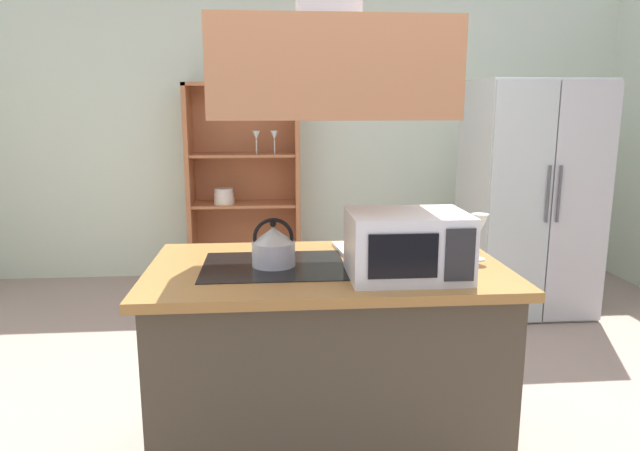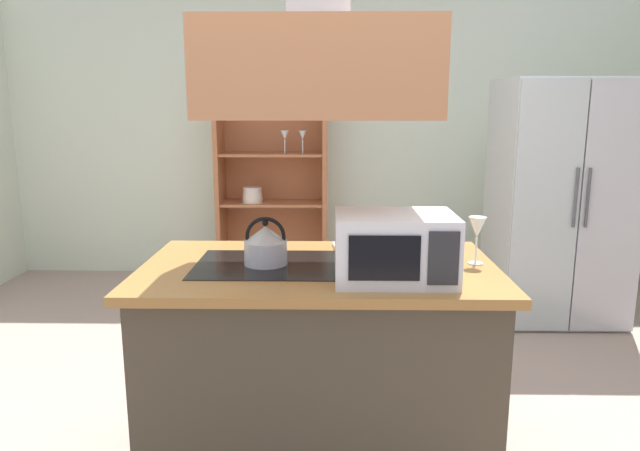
% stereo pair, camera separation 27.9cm
% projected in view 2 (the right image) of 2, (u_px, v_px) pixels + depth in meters
% --- Properties ---
extents(ground_plane, '(7.80, 7.80, 0.00)m').
position_uv_depth(ground_plane, '(329.00, 448.00, 2.71)').
color(ground_plane, gray).
extents(wall_back, '(6.00, 0.12, 2.70)m').
position_uv_depth(wall_back, '(330.00, 130.00, 5.37)').
color(wall_back, silver).
rests_on(wall_back, ground).
extents(kitchen_island, '(1.51, 0.89, 0.90)m').
position_uv_depth(kitchen_island, '(319.00, 362.00, 2.56)').
color(kitchen_island, '#42392B').
rests_on(kitchen_island, ground).
extents(range_hood, '(0.90, 0.70, 1.18)m').
position_uv_depth(range_hood, '(318.00, 46.00, 2.29)').
color(range_hood, '#B9764B').
extents(refrigerator, '(0.90, 0.77, 1.76)m').
position_uv_depth(refrigerator, '(558.00, 201.00, 4.26)').
color(refrigerator, '#BBC1BF').
rests_on(refrigerator, ground).
extents(dish_cabinet, '(0.98, 0.40, 1.76)m').
position_uv_depth(dish_cabinet, '(273.00, 194.00, 5.28)').
color(dish_cabinet, '#AC653D').
rests_on(dish_cabinet, ground).
extents(kettle, '(0.18, 0.18, 0.20)m').
position_uv_depth(kettle, '(265.00, 245.00, 2.46)').
color(kettle, silver).
rests_on(kettle, kitchen_island).
extents(cutting_board, '(0.36, 0.28, 0.02)m').
position_uv_depth(cutting_board, '(371.00, 249.00, 2.72)').
color(cutting_board, white).
rests_on(cutting_board, kitchen_island).
extents(microwave, '(0.46, 0.35, 0.26)m').
position_uv_depth(microwave, '(394.00, 247.00, 2.24)').
color(microwave, silver).
rests_on(microwave, kitchen_island).
extents(wine_glass_on_counter, '(0.08, 0.08, 0.21)m').
position_uv_depth(wine_glass_on_counter, '(477.00, 229.00, 2.46)').
color(wine_glass_on_counter, silver).
rests_on(wine_glass_on_counter, kitchen_island).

